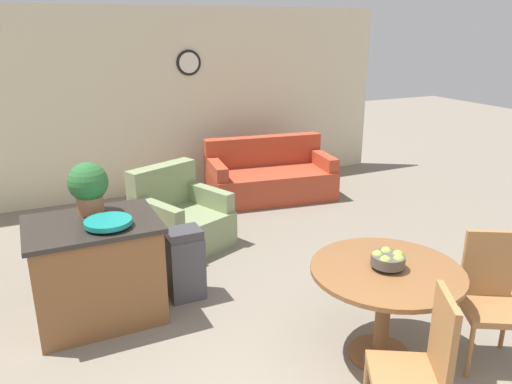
% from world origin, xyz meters
% --- Properties ---
extents(wall_back, '(8.00, 0.09, 2.70)m').
position_xyz_m(wall_back, '(0.00, 5.56, 1.35)').
color(wall_back, beige).
rests_on(wall_back, ground_plane).
extents(dining_table, '(1.12, 1.12, 0.76)m').
position_xyz_m(dining_table, '(0.70, 0.85, 0.59)').
color(dining_table, brown).
rests_on(dining_table, ground_plane).
extents(dining_chair_near_left, '(0.57, 0.57, 1.00)m').
position_xyz_m(dining_chair_near_left, '(0.37, 0.12, 0.54)').
color(dining_chair_near_left, '#9E6B3D').
rests_on(dining_chair_near_left, ground_plane).
extents(dining_chair_near_right, '(0.57, 0.57, 1.00)m').
position_xyz_m(dining_chair_near_right, '(1.42, 0.53, 0.54)').
color(dining_chair_near_right, '#9E6B3D').
rests_on(dining_chair_near_right, ground_plane).
extents(fruit_bowl, '(0.25, 0.25, 0.13)m').
position_xyz_m(fruit_bowl, '(0.70, 0.85, 0.83)').
color(fruit_bowl, '#4C4742').
rests_on(fruit_bowl, dining_table).
extents(kitchen_island, '(1.08, 0.83, 0.89)m').
position_xyz_m(kitchen_island, '(-1.16, 2.36, 0.45)').
color(kitchen_island, brown).
rests_on(kitchen_island, ground_plane).
extents(teal_bowl, '(0.38, 0.38, 0.06)m').
position_xyz_m(teal_bowl, '(-1.05, 2.18, 0.94)').
color(teal_bowl, teal).
rests_on(teal_bowl, kitchen_island).
extents(potted_plant, '(0.34, 0.34, 0.45)m').
position_xyz_m(potted_plant, '(-1.13, 2.58, 1.14)').
color(potted_plant, '#A36642').
rests_on(potted_plant, kitchen_island).
extents(trash_bin, '(0.32, 0.27, 0.69)m').
position_xyz_m(trash_bin, '(-0.38, 2.36, 0.34)').
color(trash_bin, '#47474C').
rests_on(trash_bin, ground_plane).
extents(couch, '(1.90, 1.15, 0.85)m').
position_xyz_m(couch, '(1.63, 4.61, 0.29)').
color(couch, '#B24228').
rests_on(couch, ground_plane).
extents(armchair, '(1.14, 1.16, 0.90)m').
position_xyz_m(armchair, '(-0.07, 3.54, 0.30)').
color(armchair, gray).
rests_on(armchair, ground_plane).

